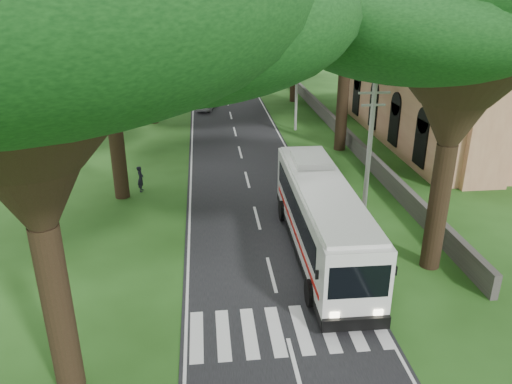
{
  "coord_description": "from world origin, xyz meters",
  "views": [
    {
      "loc": [
        -2.83,
        -17.34,
        12.26
      ],
      "look_at": [
        -0.21,
        6.6,
        2.2
      ],
      "focal_mm": 35.0,
      "sensor_mm": 36.0,
      "label": 1
    }
  ],
  "objects_px": {
    "pedestrian": "(141,179)",
    "coach_bus": "(322,217)",
    "distant_car_a": "(206,104)",
    "distant_car_c": "(224,66)",
    "pole_near": "(369,156)",
    "pole_far": "(267,54)",
    "pole_mid": "(297,84)",
    "distant_car_b": "(217,80)",
    "church": "(456,82)"
  },
  "relations": [
    {
      "from": "pole_far",
      "to": "pedestrian",
      "type": "relative_size",
      "value": 4.78
    },
    {
      "from": "distant_car_b",
      "to": "pedestrian",
      "type": "distance_m",
      "value": 35.85
    },
    {
      "from": "pole_near",
      "to": "distant_car_b",
      "type": "bearing_deg",
      "value": 98.51
    },
    {
      "from": "pole_mid",
      "to": "distant_car_b",
      "type": "bearing_deg",
      "value": 105.9
    },
    {
      "from": "pole_near",
      "to": "coach_bus",
      "type": "xyz_separation_m",
      "value": [
        -2.86,
        -2.26,
        -2.21
      ]
    },
    {
      "from": "pole_far",
      "to": "distant_car_b",
      "type": "distance_m",
      "value": 7.5
    },
    {
      "from": "coach_bus",
      "to": "distant_car_b",
      "type": "xyz_separation_m",
      "value": [
        -3.44,
        44.38,
        -1.28
      ]
    },
    {
      "from": "distant_car_b",
      "to": "pole_mid",
      "type": "bearing_deg",
      "value": -87.72
    },
    {
      "from": "pedestrian",
      "to": "coach_bus",
      "type": "bearing_deg",
      "value": -128.33
    },
    {
      "from": "church",
      "to": "pole_far",
      "type": "xyz_separation_m",
      "value": [
        -12.36,
        24.45,
        -0.73
      ]
    },
    {
      "from": "church",
      "to": "pedestrian",
      "type": "height_order",
      "value": "church"
    },
    {
      "from": "distant_car_c",
      "to": "pedestrian",
      "type": "relative_size",
      "value": 2.47
    },
    {
      "from": "coach_bus",
      "to": "pole_mid",
      "type": "bearing_deg",
      "value": 83.57
    },
    {
      "from": "pole_near",
      "to": "distant_car_c",
      "type": "distance_m",
      "value": 55.48
    },
    {
      "from": "pedestrian",
      "to": "pole_near",
      "type": "bearing_deg",
      "value": -113.55
    },
    {
      "from": "pole_near",
      "to": "pedestrian",
      "type": "bearing_deg",
      "value": 151.3
    },
    {
      "from": "pole_mid",
      "to": "pedestrian",
      "type": "xyz_separation_m",
      "value": [
        -12.41,
        -13.21,
        -3.34
      ]
    },
    {
      "from": "pole_near",
      "to": "distant_car_a",
      "type": "bearing_deg",
      "value": 105.44
    },
    {
      "from": "church",
      "to": "coach_bus",
      "type": "xyz_separation_m",
      "value": [
        -15.23,
        -17.8,
        -2.93
      ]
    },
    {
      "from": "distant_car_a",
      "to": "pedestrian",
      "type": "height_order",
      "value": "pedestrian"
    },
    {
      "from": "distant_car_b",
      "to": "distant_car_c",
      "type": "bearing_deg",
      "value": 69.39
    },
    {
      "from": "church",
      "to": "pole_mid",
      "type": "relative_size",
      "value": 3.0
    },
    {
      "from": "pole_mid",
      "to": "distant_car_a",
      "type": "relative_size",
      "value": 2.11
    },
    {
      "from": "pole_near",
      "to": "pole_mid",
      "type": "height_order",
      "value": "same"
    },
    {
      "from": "pole_near",
      "to": "distant_car_c",
      "type": "bearing_deg",
      "value": 94.87
    },
    {
      "from": "coach_bus",
      "to": "distant_car_c",
      "type": "height_order",
      "value": "coach_bus"
    },
    {
      "from": "pole_near",
      "to": "coach_bus",
      "type": "height_order",
      "value": "pole_near"
    },
    {
      "from": "distant_car_a",
      "to": "pedestrian",
      "type": "relative_size",
      "value": 2.27
    },
    {
      "from": "pole_near",
      "to": "distant_car_b",
      "type": "relative_size",
      "value": 1.97
    },
    {
      "from": "distant_car_a",
      "to": "distant_car_c",
      "type": "distance_m",
      "value": 26.64
    },
    {
      "from": "distant_car_c",
      "to": "distant_car_a",
      "type": "bearing_deg",
      "value": 102.57
    },
    {
      "from": "distant_car_a",
      "to": "distant_car_c",
      "type": "relative_size",
      "value": 0.92
    },
    {
      "from": "distant_car_c",
      "to": "pole_far",
      "type": "bearing_deg",
      "value": 126.76
    },
    {
      "from": "pole_far",
      "to": "pole_mid",
      "type": "bearing_deg",
      "value": -90.0
    },
    {
      "from": "pole_far",
      "to": "distant_car_c",
      "type": "height_order",
      "value": "pole_far"
    },
    {
      "from": "pole_mid",
      "to": "pedestrian",
      "type": "relative_size",
      "value": 4.78
    },
    {
      "from": "pole_far",
      "to": "pole_near",
      "type": "bearing_deg",
      "value": -90.0
    },
    {
      "from": "pole_near",
      "to": "church",
      "type": "bearing_deg",
      "value": 51.5
    },
    {
      "from": "church",
      "to": "pedestrian",
      "type": "xyz_separation_m",
      "value": [
        -24.78,
        -8.75,
        -4.07
      ]
    },
    {
      "from": "distant_car_a",
      "to": "coach_bus",
      "type": "bearing_deg",
      "value": 111.74
    },
    {
      "from": "distant_car_c",
      "to": "distant_car_b",
      "type": "bearing_deg",
      "value": 102.55
    },
    {
      "from": "church",
      "to": "pole_far",
      "type": "bearing_deg",
      "value": 116.82
    },
    {
      "from": "pedestrian",
      "to": "pole_mid",
      "type": "bearing_deg",
      "value": -38.09
    },
    {
      "from": "pole_far",
      "to": "distant_car_a",
      "type": "xyz_separation_m",
      "value": [
        -7.93,
        -11.28,
        -3.5
      ]
    },
    {
      "from": "pole_mid",
      "to": "coach_bus",
      "type": "relative_size",
      "value": 0.64
    },
    {
      "from": "pole_mid",
      "to": "pole_far",
      "type": "relative_size",
      "value": 1.0
    },
    {
      "from": "coach_bus",
      "to": "distant_car_a",
      "type": "distance_m",
      "value": 31.42
    },
    {
      "from": "distant_car_b",
      "to": "distant_car_a",
      "type": "bearing_deg",
      "value": -110.56
    },
    {
      "from": "pole_mid",
      "to": "distant_car_a",
      "type": "xyz_separation_m",
      "value": [
        -7.93,
        8.72,
        -3.5
      ]
    },
    {
      "from": "distant_car_c",
      "to": "pedestrian",
      "type": "bearing_deg",
      "value": 100.48
    }
  ]
}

